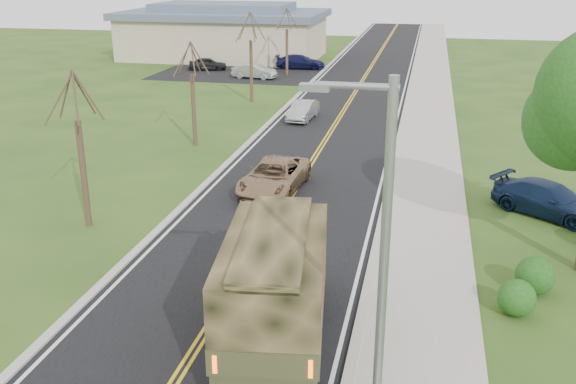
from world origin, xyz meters
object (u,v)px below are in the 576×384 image
(suv_champagne, at_px, (274,176))
(pickup_navy, at_px, (549,200))
(military_truck, at_px, (277,277))
(sedan_silver, at_px, (303,110))

(suv_champagne, height_order, pickup_navy, suv_champagne)
(pickup_navy, bearing_deg, suv_champagne, 124.08)
(military_truck, distance_m, suv_champagne, 12.24)
(sedan_silver, xyz_separation_m, pickup_navy, (12.93, -14.31, 0.06))
(pickup_navy, bearing_deg, sedan_silver, 78.41)
(sedan_silver, distance_m, pickup_navy, 19.28)
(military_truck, distance_m, pickup_navy, 14.32)
(military_truck, xyz_separation_m, pickup_navy, (8.61, 11.37, -1.32))
(sedan_silver, bearing_deg, military_truck, -75.65)
(suv_champagne, bearing_deg, sedan_silver, 99.88)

